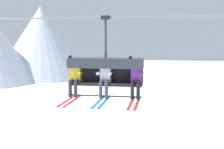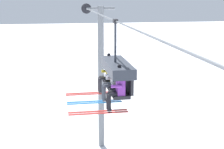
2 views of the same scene
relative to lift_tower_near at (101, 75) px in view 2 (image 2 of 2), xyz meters
The scene contains 6 objects.
lift_tower_near is the anchor object (origin of this frame).
lift_cable 10.38m from the lift_tower_near, ahead, with size 21.22×0.05×0.05m.
chairlift_chair 9.59m from the lift_tower_near, ahead, with size 2.35×0.74×2.45m.
skier_yellow 8.61m from the lift_tower_near, ahead, with size 0.48×1.70×1.34m.
skier_white 9.54m from the lift_tower_near, ahead, with size 0.46×1.70×1.23m.
skier_purple 10.48m from the lift_tower_near, ahead, with size 0.48×1.70×1.34m.
Camera 2 is at (10.45, -2.60, 9.07)m, focal length 55.00 mm.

